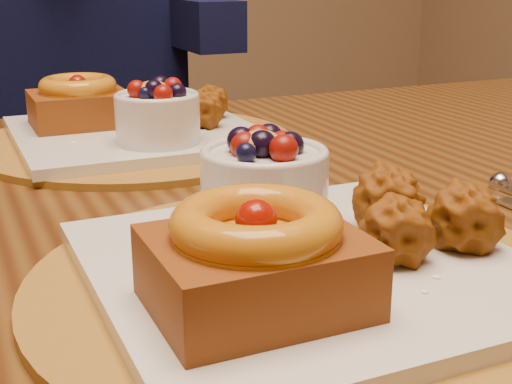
% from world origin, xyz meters
% --- Properties ---
extents(dining_table, '(1.60, 0.90, 0.76)m').
position_xyz_m(dining_table, '(0.05, -0.02, 0.68)').
color(dining_table, '#3D1E0B').
rests_on(dining_table, ground).
extents(place_setting_near, '(0.38, 0.38, 0.09)m').
position_xyz_m(place_setting_near, '(0.05, -0.23, 0.78)').
color(place_setting_near, '#613712').
rests_on(place_setting_near, dining_table).
extents(place_setting_far, '(0.38, 0.38, 0.09)m').
position_xyz_m(place_setting_far, '(0.05, 0.19, 0.78)').
color(place_setting_far, '#613712').
rests_on(place_setting_far, dining_table).
extents(chair_far, '(0.49, 0.49, 0.89)m').
position_xyz_m(chair_far, '(0.01, 0.91, 0.49)').
color(chair_far, black).
rests_on(chair_far, ground).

